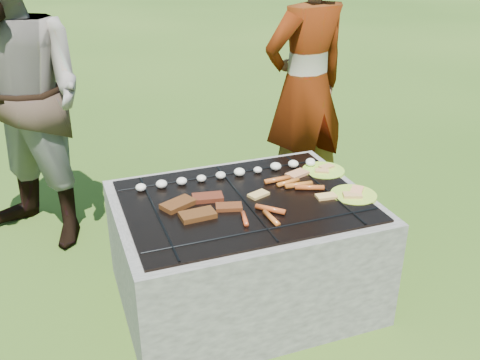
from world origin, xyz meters
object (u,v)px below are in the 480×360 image
at_px(plate_near, 354,195).
at_px(bystander, 19,101).
at_px(fire_pit, 243,254).
at_px(cook, 306,87).
at_px(plate_far, 323,171).

distance_m(plate_near, bystander, 2.02).
distance_m(fire_pit, cook, 1.30).
bearing_deg(bystander, fire_pit, 3.23).
bearing_deg(fire_pit, cook, 47.89).
relative_size(plate_far, plate_near, 1.11).
distance_m(plate_far, cook, 0.75).
bearing_deg(fire_pit, plate_near, -14.85).
bearing_deg(bystander, cook, 42.25).
xyz_separation_m(fire_pit, plate_near, (0.56, -0.15, 0.33)).
bearing_deg(cook, bystander, -19.97).
height_order(plate_far, plate_near, plate_near).
bearing_deg(plate_near, bystander, 142.93).
xyz_separation_m(plate_far, plate_near, (0.00, -0.33, 0.00)).
relative_size(cook, bystander, 0.96).
height_order(fire_pit, cook, cook).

